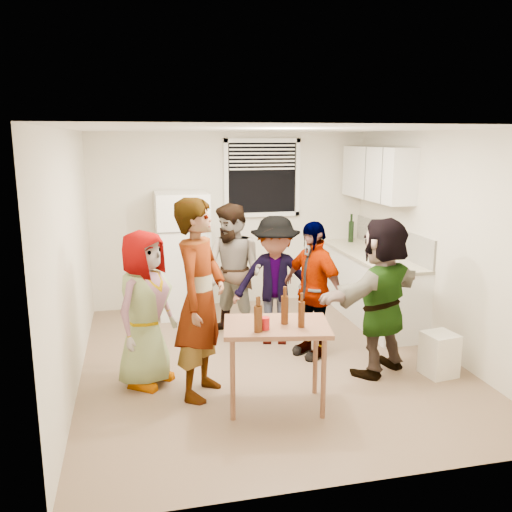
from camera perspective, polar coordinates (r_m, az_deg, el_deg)
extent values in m
cube|color=white|center=(7.51, -7.70, 0.18)|extent=(0.70, 0.70, 1.70)
cube|color=white|center=(7.54, 11.85, -3.21)|extent=(0.60, 2.20, 0.86)
cube|color=beige|center=(7.43, 12.00, 0.13)|extent=(0.64, 2.22, 0.04)
cube|color=beige|center=(7.52, 14.04, 1.72)|extent=(0.03, 2.20, 0.36)
cube|color=white|center=(7.52, 12.63, 8.49)|extent=(0.34, 1.60, 0.70)
cylinder|color=white|center=(7.17, 12.78, -0.17)|extent=(0.12, 0.12, 0.26)
cylinder|color=black|center=(8.18, 9.93, 1.47)|extent=(0.08, 0.08, 0.31)
cylinder|color=#47230C|center=(7.04, 12.60, -0.40)|extent=(0.06, 0.06, 0.23)
cylinder|color=#0721A8|center=(6.72, 13.32, -1.05)|extent=(0.09, 0.09, 0.12)
cube|color=#D7C855|center=(7.72, 12.76, 1.23)|extent=(0.02, 0.17, 0.14)
cube|color=white|center=(5.99, 18.75, -9.55)|extent=(0.35, 0.35, 0.45)
cylinder|color=#47230C|center=(4.88, 3.02, -7.12)|extent=(0.07, 0.07, 0.25)
cylinder|color=red|center=(4.74, 0.96, -7.71)|extent=(0.08, 0.08, 0.11)
imported|color=gray|center=(5.71, -11.28, -12.92)|extent=(1.70, 1.57, 0.50)
imported|color=#141933|center=(5.42, -5.66, -14.18)|extent=(1.99, 1.53, 0.45)
imported|color=#4F3422|center=(6.80, -2.33, -8.48)|extent=(1.75, 1.72, 0.63)
imported|color=#46474B|center=(6.63, 1.97, -9.04)|extent=(1.37, 1.75, 0.57)
imported|color=black|center=(6.30, 5.81, -10.27)|extent=(1.77, 1.45, 0.38)
imported|color=#C56849|center=(6.00, 12.73, -11.72)|extent=(2.14, 2.18, 0.49)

